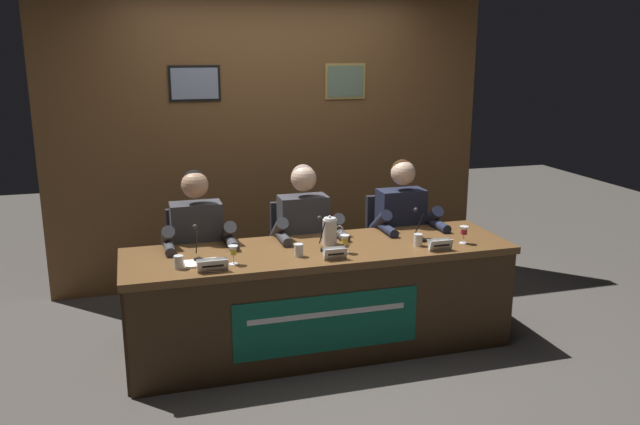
{
  "coord_description": "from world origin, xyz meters",
  "views": [
    {
      "loc": [
        -1.21,
        -4.1,
        2.07
      ],
      "look_at": [
        0.0,
        0.0,
        0.99
      ],
      "focal_mm": 36.56,
      "sensor_mm": 36.0,
      "label": 1
    }
  ],
  "objects_px": {
    "chair_left": "(197,272)",
    "juice_glass_left": "(233,251)",
    "panelist_center": "(306,235)",
    "juice_glass_center": "(345,240)",
    "water_pitcher_central": "(330,231)",
    "microphone_right": "(420,230)",
    "water_cup_right": "(418,241)",
    "nameplate_left": "(213,265)",
    "conference_table": "(324,286)",
    "water_cup_left": "(179,263)",
    "microphone_center": "(323,239)",
    "nameplate_right": "(440,245)",
    "document_stack_left": "(201,263)",
    "chair_center": "(300,262)",
    "chair_right": "(394,254)",
    "panelist_left": "(198,244)",
    "water_cup_center": "(299,251)",
    "nameplate_center": "(335,253)",
    "juice_glass_right": "(464,232)",
    "panelist_right": "(405,227)",
    "microphone_left": "(197,249)"
  },
  "relations": [
    {
      "from": "nameplate_left",
      "to": "panelist_right",
      "type": "height_order",
      "value": "panelist_right"
    },
    {
      "from": "water_pitcher_central",
      "to": "document_stack_left",
      "type": "bearing_deg",
      "value": -169.12
    },
    {
      "from": "chair_center",
      "to": "chair_right",
      "type": "distance_m",
      "value": 0.79
    },
    {
      "from": "water_cup_left",
      "to": "microphone_right",
      "type": "xyz_separation_m",
      "value": [
        1.71,
        0.16,
        0.04
      ]
    },
    {
      "from": "microphone_left",
      "to": "microphone_right",
      "type": "distance_m",
      "value": 1.58
    },
    {
      "from": "water_cup_center",
      "to": "conference_table",
      "type": "bearing_deg",
      "value": 13.26
    },
    {
      "from": "conference_table",
      "to": "panelist_center",
      "type": "bearing_deg",
      "value": 89.88
    },
    {
      "from": "chair_left",
      "to": "water_cup_right",
      "type": "bearing_deg",
      "value": -26.05
    },
    {
      "from": "chair_left",
      "to": "nameplate_right",
      "type": "bearing_deg",
      "value": -28.66
    },
    {
      "from": "juice_glass_right",
      "to": "chair_left",
      "type": "bearing_deg",
      "value": 157.28
    },
    {
      "from": "juice_glass_left",
      "to": "microphone_left",
      "type": "distance_m",
      "value": 0.26
    },
    {
      "from": "conference_table",
      "to": "microphone_left",
      "type": "distance_m",
      "value": 0.9
    },
    {
      "from": "chair_right",
      "to": "document_stack_left",
      "type": "distance_m",
      "value": 1.78
    },
    {
      "from": "juice_glass_right",
      "to": "microphone_right",
      "type": "bearing_deg",
      "value": 146.31
    },
    {
      "from": "water_cup_left",
      "to": "nameplate_center",
      "type": "bearing_deg",
      "value": -5.53
    },
    {
      "from": "panelist_center",
      "to": "chair_right",
      "type": "xyz_separation_m",
      "value": [
        0.79,
        0.2,
        -0.28
      ]
    },
    {
      "from": "panelist_left",
      "to": "water_cup_center",
      "type": "distance_m",
      "value": 0.79
    },
    {
      "from": "chair_center",
      "to": "chair_right",
      "type": "relative_size",
      "value": 1.0
    },
    {
      "from": "conference_table",
      "to": "chair_left",
      "type": "bearing_deg",
      "value": 139.88
    },
    {
      "from": "conference_table",
      "to": "microphone_center",
      "type": "xyz_separation_m",
      "value": [
        0.01,
        0.06,
        0.32
      ]
    },
    {
      "from": "water_cup_right",
      "to": "panelist_right",
      "type": "bearing_deg",
      "value": 76.35
    },
    {
      "from": "water_cup_left",
      "to": "microphone_center",
      "type": "relative_size",
      "value": 0.39
    },
    {
      "from": "nameplate_left",
      "to": "nameplate_center",
      "type": "relative_size",
      "value": 1.23
    },
    {
      "from": "water_cup_left",
      "to": "juice_glass_center",
      "type": "bearing_deg",
      "value": 0.89
    },
    {
      "from": "conference_table",
      "to": "nameplate_left",
      "type": "bearing_deg",
      "value": -166.6
    },
    {
      "from": "water_cup_left",
      "to": "microphone_left",
      "type": "bearing_deg",
      "value": 48.4
    },
    {
      "from": "panelist_center",
      "to": "juice_glass_center",
      "type": "height_order",
      "value": "panelist_center"
    },
    {
      "from": "panelist_left",
      "to": "water_pitcher_central",
      "type": "distance_m",
      "value": 0.94
    },
    {
      "from": "panelist_center",
      "to": "nameplate_right",
      "type": "height_order",
      "value": "panelist_center"
    },
    {
      "from": "panelist_right",
      "to": "nameplate_right",
      "type": "distance_m",
      "value": 0.65
    },
    {
      "from": "chair_center",
      "to": "water_cup_left",
      "type": "bearing_deg",
      "value": -142.65
    },
    {
      "from": "water_cup_left",
      "to": "conference_table",
      "type": "bearing_deg",
      "value": 4.27
    },
    {
      "from": "nameplate_right",
      "to": "panelist_center",
      "type": "bearing_deg",
      "value": 139.66
    },
    {
      "from": "water_cup_center",
      "to": "microphone_left",
      "type": "bearing_deg",
      "value": 169.65
    },
    {
      "from": "juice_glass_left",
      "to": "microphone_right",
      "type": "distance_m",
      "value": 1.38
    },
    {
      "from": "panelist_center",
      "to": "juice_glass_center",
      "type": "bearing_deg",
      "value": -76.32
    },
    {
      "from": "panelist_center",
      "to": "microphone_right",
      "type": "relative_size",
      "value": 5.75
    },
    {
      "from": "chair_right",
      "to": "water_cup_right",
      "type": "height_order",
      "value": "chair_right"
    },
    {
      "from": "nameplate_left",
      "to": "document_stack_left",
      "type": "distance_m",
      "value": 0.18
    },
    {
      "from": "nameplate_left",
      "to": "juice_glass_center",
      "type": "height_order",
      "value": "juice_glass_center"
    },
    {
      "from": "microphone_right",
      "to": "water_cup_right",
      "type": "bearing_deg",
      "value": -119.67
    },
    {
      "from": "chair_left",
      "to": "juice_glass_left",
      "type": "xyz_separation_m",
      "value": [
        0.16,
        -0.75,
        0.38
      ]
    },
    {
      "from": "water_cup_left",
      "to": "juice_glass_center",
      "type": "xyz_separation_m",
      "value": [
        1.09,
        0.02,
        0.05
      ]
    },
    {
      "from": "juice_glass_center",
      "to": "water_cup_center",
      "type": "distance_m",
      "value": 0.32
    },
    {
      "from": "chair_center",
      "to": "nameplate_right",
      "type": "distance_m",
      "value": 1.19
    },
    {
      "from": "juice_glass_left",
      "to": "juice_glass_center",
      "type": "distance_m",
      "value": 0.75
    },
    {
      "from": "chair_center",
      "to": "juice_glass_right",
      "type": "bearing_deg",
      "value": -36.89
    },
    {
      "from": "chair_center",
      "to": "chair_left",
      "type": "bearing_deg",
      "value": 180.0
    },
    {
      "from": "juice_glass_center",
      "to": "water_pitcher_central",
      "type": "height_order",
      "value": "water_pitcher_central"
    },
    {
      "from": "chair_center",
      "to": "panelist_center",
      "type": "relative_size",
      "value": 0.74
    }
  ]
}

